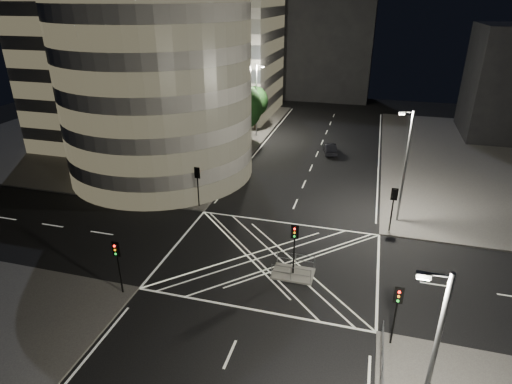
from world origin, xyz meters
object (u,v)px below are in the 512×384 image
(traffic_signal_island, at_px, (295,240))
(street_lamp_right_far, at_px, (405,164))
(traffic_signal_fr, at_px, (393,202))
(sedan, at_px, (330,149))
(central_island, at_px, (293,274))
(traffic_signal_nl, at_px, (117,258))
(traffic_signal_nr, at_px, (397,305))
(street_lamp_left_far, at_px, (257,99))
(street_lamp_right_near, at_px, (428,373))
(street_lamp_left_near, at_px, (210,136))
(traffic_signal_fl, at_px, (198,180))

(traffic_signal_island, bearing_deg, street_lamp_right_far, 54.70)
(traffic_signal_fr, relative_size, sedan, 0.98)
(central_island, xyz_separation_m, traffic_signal_fr, (6.80, 8.30, 2.84))
(central_island, bearing_deg, traffic_signal_island, 0.00)
(central_island, height_order, sedan, sedan)
(traffic_signal_nl, height_order, street_lamp_right_far, street_lamp_right_far)
(traffic_signal_nr, height_order, street_lamp_left_far, street_lamp_left_far)
(central_island, height_order, traffic_signal_fr, traffic_signal_fr)
(central_island, relative_size, street_lamp_right_near, 0.30)
(street_lamp_left_near, distance_m, sedan, 18.17)
(traffic_signal_fl, bearing_deg, sedan, 61.37)
(sedan, bearing_deg, central_island, 76.69)
(central_island, relative_size, traffic_signal_nr, 0.75)
(street_lamp_right_near, relative_size, sedan, 2.45)
(traffic_signal_fl, distance_m, traffic_signal_nl, 13.60)
(street_lamp_right_far, height_order, sedan, street_lamp_right_far)
(traffic_signal_fr, relative_size, traffic_signal_island, 1.00)
(street_lamp_left_near, height_order, street_lamp_right_near, same)
(street_lamp_right_near, bearing_deg, traffic_signal_nl, 158.45)
(traffic_signal_island, height_order, street_lamp_right_far, street_lamp_right_far)
(street_lamp_right_far, bearing_deg, traffic_signal_fl, -173.12)
(traffic_signal_fr, bearing_deg, traffic_signal_fl, 180.00)
(street_lamp_left_near, bearing_deg, traffic_signal_nl, -88.06)
(traffic_signal_nl, distance_m, street_lamp_left_far, 36.90)
(traffic_signal_fl, distance_m, street_lamp_left_near, 5.86)
(traffic_signal_nr, relative_size, street_lamp_left_far, 0.40)
(street_lamp_right_far, relative_size, street_lamp_right_near, 1.00)
(street_lamp_right_far, bearing_deg, traffic_signal_nr, -92.30)
(traffic_signal_nl, bearing_deg, traffic_signal_island, 26.14)
(traffic_signal_fr, xyz_separation_m, street_lamp_right_far, (0.64, 2.20, 2.63))
(traffic_signal_nr, distance_m, street_lamp_right_near, 7.69)
(traffic_signal_fl, height_order, street_lamp_right_near, street_lamp_right_near)
(traffic_signal_island, distance_m, street_lamp_left_far, 33.61)
(street_lamp_left_far, bearing_deg, traffic_signal_fl, -88.43)
(traffic_signal_nl, height_order, traffic_signal_fr, same)
(street_lamp_right_far, relative_size, sedan, 2.45)
(central_island, height_order, traffic_signal_nl, traffic_signal_nl)
(traffic_signal_nl, xyz_separation_m, sedan, (10.30, 32.47, -2.24))
(traffic_signal_fl, xyz_separation_m, traffic_signal_nr, (17.60, -13.60, 0.00))
(central_island, bearing_deg, street_lamp_left_near, 130.27)
(traffic_signal_nl, distance_m, sedan, 34.14)
(street_lamp_right_near, bearing_deg, traffic_signal_island, 120.75)
(street_lamp_left_near, bearing_deg, street_lamp_right_far, -9.03)
(traffic_signal_nl, distance_m, street_lamp_right_near, 19.78)
(traffic_signal_nl, height_order, street_lamp_left_near, street_lamp_left_near)
(traffic_signal_fl, height_order, street_lamp_left_near, street_lamp_left_near)
(central_island, height_order, traffic_signal_fl, traffic_signal_fl)
(traffic_signal_fl, xyz_separation_m, street_lamp_right_far, (18.24, 2.20, 2.63))
(street_lamp_right_near, bearing_deg, traffic_signal_fr, 91.75)
(traffic_signal_nl, relative_size, street_lamp_left_far, 0.40)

